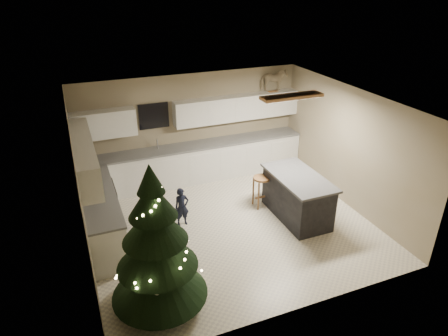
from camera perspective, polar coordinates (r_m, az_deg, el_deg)
The scene contains 8 objects.
ground_plane at distance 8.30m, azimuth 0.91°, elevation -8.14°, with size 5.50×5.50×0.00m, color beige.
room_shell at distance 7.47m, azimuth 1.17°, elevation 3.08°, with size 5.52×5.02×2.61m.
cabinetry at distance 9.05m, azimuth -8.45°, elevation 0.16°, with size 5.50×3.20×2.00m.
island at distance 8.48m, azimuth 10.39°, elevation -4.01°, with size 0.90×1.70×0.95m.
bar_stool at distance 8.72m, azimuth 5.39°, elevation -2.35°, with size 0.37×0.37×0.71m.
christmas_tree at distance 6.03m, azimuth -9.60°, elevation -11.77°, with size 1.52×1.47×2.43m.
toddler at distance 8.15m, azimuth -6.04°, elevation -5.56°, with size 0.30×0.20×0.82m, color black.
rocking_horse at distance 10.18m, azimuth 7.09°, elevation 12.36°, with size 0.70×0.43×0.57m.
Camera 1 is at (-2.70, -6.32, 4.65)m, focal length 32.00 mm.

